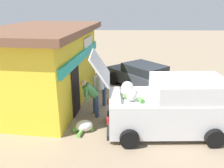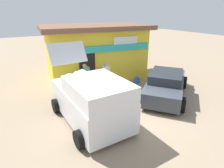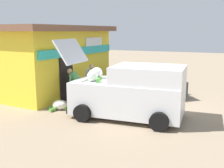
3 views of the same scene
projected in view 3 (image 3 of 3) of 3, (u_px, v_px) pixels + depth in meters
The scene contains 8 objects.
ground_plane at pixel (146, 105), 11.37m from camera, with size 60.00×60.00×0.00m, color gray.
storefront_bar at pixel (52, 59), 13.53m from camera, with size 6.89×4.55×3.33m.
delivery_van at pixel (131, 92), 9.58m from camera, with size 2.39×4.54×2.78m.
parked_sedan at pixel (150, 80), 13.67m from camera, with size 4.38×4.05×1.27m.
vendor_standing at pixel (92, 79), 12.28m from camera, with size 0.44×0.54×1.60m.
customer_bending at pixel (77, 82), 11.57m from camera, with size 0.63×0.72×1.51m.
unloaded_banana_pile at pixel (59, 105), 10.71m from camera, with size 0.89×0.79×0.39m.
paint_bucket at pixel (109, 86), 14.42m from camera, with size 0.32×0.32×0.37m, color blue.
Camera 3 is at (-10.72, -2.82, 3.09)m, focal length 43.22 mm.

